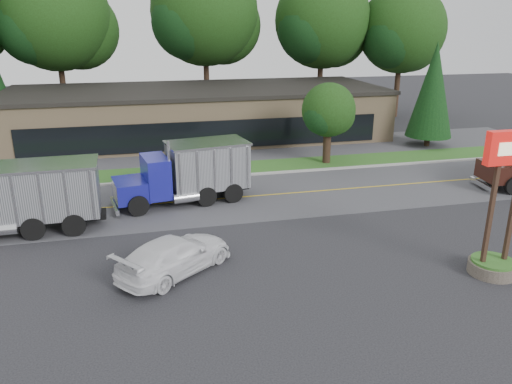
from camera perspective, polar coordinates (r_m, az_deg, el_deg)
ground at (r=20.75m, az=-3.18°, el=-9.23°), size 140.00×140.00×0.00m
road at (r=28.92m, az=-6.38°, el=-0.97°), size 60.00×8.00×0.02m
center_line at (r=28.92m, az=-6.38°, el=-0.97°), size 60.00×0.12×0.01m
curb at (r=32.88m, az=-7.31°, el=1.45°), size 60.00×0.30×0.12m
grass_verge at (r=34.59m, az=-7.65°, el=2.32°), size 60.00×3.40×0.03m
far_parking at (r=39.40m, az=-8.42°, el=4.33°), size 60.00×7.00×0.02m
strip_mall at (r=45.01m, az=-6.70°, el=8.83°), size 32.00×12.00×4.00m
bilo_sign at (r=22.06m, az=26.01°, el=-3.68°), size 2.20×1.90×5.95m
tree_far_b at (r=52.60m, az=-21.77°, el=17.68°), size 10.77×10.14×15.37m
tree_far_c at (r=52.68m, az=-5.72°, el=19.29°), size 11.21×10.55×16.00m
tree_far_d at (r=54.67m, az=7.68°, el=18.37°), size 10.34×9.74×14.76m
tree_far_e at (r=56.21m, az=16.39°, el=16.97°), size 9.43×8.88×13.45m
evergreen_right at (r=43.12m, az=19.55°, el=10.95°), size 3.68×3.68×8.37m
tree_verge at (r=36.13m, az=8.34°, el=8.98°), size 4.05×3.81×5.77m
dump_truck_red at (r=26.47m, az=-25.49°, el=-0.52°), size 8.84×2.85×3.36m
dump_truck_blue at (r=28.35m, az=-7.55°, el=2.41°), size 7.80×3.78×3.36m
rally_car at (r=20.74m, az=-9.23°, el=-7.12°), size 5.44×4.94×1.52m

